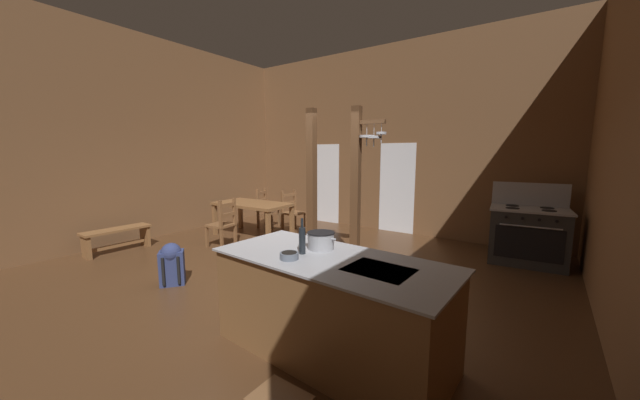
{
  "coord_description": "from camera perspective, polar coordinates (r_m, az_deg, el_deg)",
  "views": [
    {
      "loc": [
        3.19,
        -3.47,
        1.83
      ],
      "look_at": [
        0.14,
        0.92,
        1.06
      ],
      "focal_mm": 18.32,
      "sensor_mm": 36.0,
      "label": 1
    }
  ],
  "objects": [
    {
      "name": "ground_plane",
      "position": [
        5.08,
        -7.41,
        -13.58
      ],
      "size": [
        8.31,
        8.14,
        0.1
      ],
      "primitive_type": "cube",
      "color": "#4C301C"
    },
    {
      "name": "wall_back",
      "position": [
        7.89,
        11.14,
        10.17
      ],
      "size": [
        8.31,
        0.14,
        4.24
      ],
      "primitive_type": "cube",
      "color": "brown",
      "rests_on": "ground_plane"
    },
    {
      "name": "wall_left",
      "position": [
        7.83,
        -29.25,
        9.31
      ],
      "size": [
        0.14,
        8.14,
        4.24
      ],
      "primitive_type": "cube",
      "color": "brown",
      "rests_on": "ground_plane"
    },
    {
      "name": "glazed_door_back_left",
      "position": [
        8.69,
        0.47,
        2.92
      ],
      "size": [
        1.0,
        0.01,
        2.05
      ],
      "primitive_type": "cube",
      "color": "white",
      "rests_on": "ground_plane"
    },
    {
      "name": "glazed_panel_back_right",
      "position": [
        7.72,
        13.24,
        2.03
      ],
      "size": [
        0.84,
        0.01,
        2.05
      ],
      "primitive_type": "cube",
      "color": "white",
      "rests_on": "ground_plane"
    },
    {
      "name": "kitchen_island",
      "position": [
        3.1,
        1.89,
        -18.1
      ],
      "size": [
        2.21,
        1.08,
        0.91
      ],
      "color": "brown",
      "rests_on": "ground_plane"
    },
    {
      "name": "stove_range",
      "position": [
        6.45,
        32.48,
        -5.14
      ],
      "size": [
        1.21,
        0.91,
        1.32
      ],
      "color": "#2F2F2F",
      "rests_on": "ground_plane"
    },
    {
      "name": "support_post_with_pot_rack",
      "position": [
        5.49,
        6.6,
        3.82
      ],
      "size": [
        0.59,
        0.26,
        2.59
      ],
      "color": "brown",
      "rests_on": "ground_plane"
    },
    {
      "name": "support_post_center",
      "position": [
        5.75,
        -1.46,
        2.87
      ],
      "size": [
        0.14,
        0.14,
        2.59
      ],
      "color": "brown",
      "rests_on": "ground_plane"
    },
    {
      "name": "dining_table",
      "position": [
        7.36,
        -11.7,
        -1.16
      ],
      "size": [
        1.74,
        0.97,
        0.74
      ],
      "color": "brown",
      "rests_on": "ground_plane"
    },
    {
      "name": "ladderback_chair_near_window",
      "position": [
        6.66,
        -16.62,
        -4.06
      ],
      "size": [
        0.5,
        0.5,
        0.95
      ],
      "color": "brown",
      "rests_on": "ground_plane"
    },
    {
      "name": "ladderback_chair_by_post",
      "position": [
        7.73,
        -4.85,
        -2.07
      ],
      "size": [
        0.52,
        0.52,
        0.95
      ],
      "color": "brown",
      "rests_on": "ground_plane"
    },
    {
      "name": "ladderback_chair_at_table_end",
      "position": [
        8.24,
        -9.3,
        -1.5
      ],
      "size": [
        0.54,
        0.54,
        0.95
      ],
      "color": "brown",
      "rests_on": "ground_plane"
    },
    {
      "name": "bench_along_left_wall",
      "position": [
        7.18,
        -31.92,
        -5.37
      ],
      "size": [
        0.38,
        1.14,
        0.44
      ],
      "color": "brown",
      "rests_on": "ground_plane"
    },
    {
      "name": "backpack",
      "position": [
        5.07,
        -24.48,
        -9.94
      ],
      "size": [
        0.39,
        0.39,
        0.6
      ],
      "color": "navy",
      "rests_on": "ground_plane"
    },
    {
      "name": "stockpot_on_counter",
      "position": [
        3.17,
        0.15,
        -7.08
      ],
      "size": [
        0.34,
        0.27,
        0.16
      ],
      "color": "#A8AAB2",
      "rests_on": "kitchen_island"
    },
    {
      "name": "mixing_bowl_on_counter",
      "position": [
        2.9,
        -5.4,
        -9.66
      ],
      "size": [
        0.17,
        0.17,
        0.06
      ],
      "color": "slate",
      "rests_on": "kitchen_island"
    },
    {
      "name": "bottle_tall_on_counter",
      "position": [
        3.01,
        -3.13,
        -6.94
      ],
      "size": [
        0.06,
        0.06,
        0.33
      ],
      "color": "#1E2328",
      "rests_on": "kitchen_island"
    }
  ]
}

